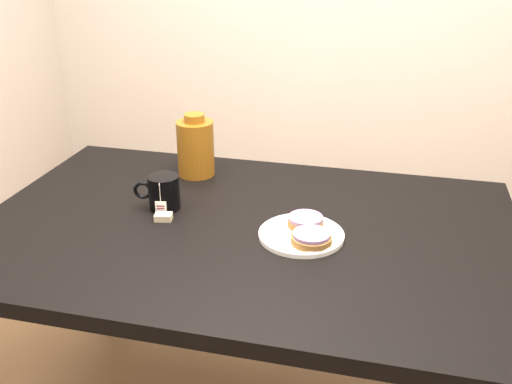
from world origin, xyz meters
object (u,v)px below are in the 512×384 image
plate (301,234)px  teabag_pouch (163,217)px  table (245,252)px  bagel_package (196,147)px  bagel_back (306,221)px  bagel_front (311,238)px  mug (163,192)px

plate → teabag_pouch: 0.37m
table → plate: plate is taller
table → bagel_package: size_ratio=7.17×
bagel_back → bagel_front: 0.09m
mug → plate: bearing=-20.7°
teabag_pouch → bagel_package: 0.33m
bagel_back → teabag_pouch: bearing=-174.6°
mug → bagel_package: 0.25m
table → bagel_back: size_ratio=14.57×
plate → bagel_back: bearing=84.4°
plate → mug: size_ratio=1.59×
plate → mug: mug is taller
table → bagel_back: bearing=3.8°
table → bagel_package: bagel_package is taller
table → mug: mug is taller
table → bagel_back: bagel_back is taller
mug → teabag_pouch: bearing=-79.9°
bagel_back → mug: (-0.40, 0.03, 0.02)m
bagel_back → mug: bearing=175.3°
table → bagel_front: 0.23m
bagel_package → teabag_pouch: bearing=-86.8°
plate → bagel_front: bagel_front is taller
bagel_package → bagel_front: bearing=-41.2°
bagel_package → bagel_back: bearing=-36.0°
table → bagel_front: size_ratio=10.31×
table → mug: size_ratio=10.42×
bagel_front → teabag_pouch: (-0.40, 0.05, -0.02)m
table → teabag_pouch: bearing=-173.5°
bagel_back → table: bearing=-176.2°
plate → mug: bearing=169.6°
table → mug: (-0.24, 0.04, 0.13)m
mug → teabag_pouch: mug is taller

